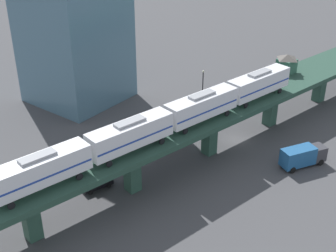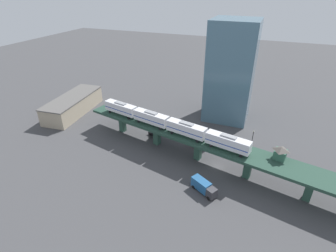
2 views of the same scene
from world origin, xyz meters
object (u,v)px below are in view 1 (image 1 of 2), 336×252
Objects in this scene: delivery_truck at (303,156)px; street_lamp at (203,84)px; signal_hut at (287,63)px; office_tower at (72,6)px; street_car_black at (97,182)px; street_car_red at (165,141)px; subway_train at (168,119)px.

street_lamp is at bearing -20.70° from delivery_truck.
office_tower is at bearing 29.39° from signal_hut.
signal_hut reaches higher than street_car_black.
street_car_black is 0.64× the size of delivery_truck.
street_lamp is (23.85, -9.01, 2.35)m from delivery_truck.
delivery_truck is at bearing 159.30° from street_lamp.
street_lamp reaches higher than street_car_black.
street_car_red is 14.83m from street_car_black.
street_car_red is at bearing 69.37° from signal_hut.
subway_train is at bearing -131.75° from street_car_black.
subway_train is 13.00m from street_car_red.
signal_hut is at bearing -104.09° from street_car_black.
signal_hut is at bearing -150.61° from office_tower.
office_tower reaches higher than street_car_black.
signal_hut is 15.70m from street_lamp.
subway_train reaches higher than signal_hut.
street_lamp is at bearing -77.21° from street_car_red.
subway_train is at bearing 47.26° from delivery_truck.
subway_train reaches higher than street_car_red.
office_tower is (30.96, -12.31, 8.14)m from subway_train.
delivery_truck is 25.61m from street_lamp.
delivery_truck is (-10.91, 16.36, -7.36)m from signal_hut.
street_lamp reaches higher than street_car_red.
delivery_truck reaches higher than street_car_black.
signal_hut is 0.81× the size of street_car_black.
delivery_truck is at bearing -132.41° from street_car_black.
office_tower is at bearing 3.54° from delivery_truck.
street_car_black is 31.99m from street_lamp.
delivery_truck is 1.06× the size of street_lamp.
signal_hut is at bearing -150.42° from street_lamp.
delivery_truck is at bearing -176.46° from office_tower.
signal_hut reaches higher than street_car_red.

